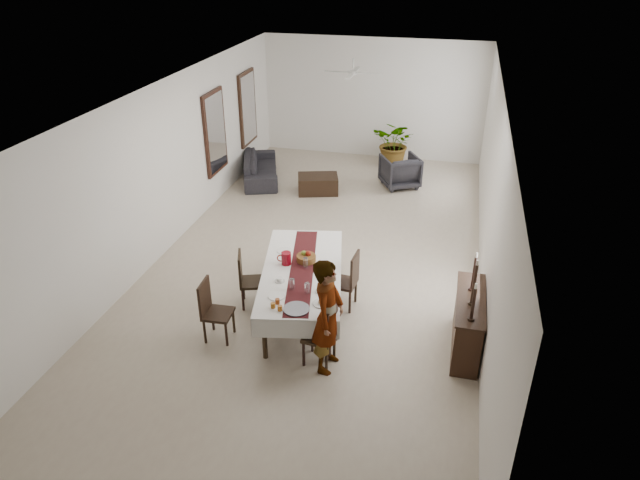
# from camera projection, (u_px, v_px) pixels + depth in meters

# --- Properties ---
(floor) EXTENTS (6.00, 12.00, 0.00)m
(floor) POSITION_uv_depth(u_px,v_px,m) (319.00, 258.00, 11.01)
(floor) COLOR #BFB098
(floor) RESTS_ON ground
(ceiling) EXTENTS (6.00, 12.00, 0.02)m
(ceiling) POSITION_uv_depth(u_px,v_px,m) (319.00, 91.00, 9.51)
(ceiling) COLOR white
(ceiling) RESTS_ON wall_back
(wall_back) EXTENTS (6.00, 0.02, 3.20)m
(wall_back) POSITION_uv_depth(u_px,v_px,m) (373.00, 99.00, 15.40)
(wall_back) COLOR white
(wall_back) RESTS_ON floor
(wall_front) EXTENTS (6.00, 0.02, 3.20)m
(wall_front) POSITION_uv_depth(u_px,v_px,m) (159.00, 426.00, 5.12)
(wall_front) COLOR white
(wall_front) RESTS_ON floor
(wall_left) EXTENTS (0.02, 12.00, 3.20)m
(wall_left) POSITION_uv_depth(u_px,v_px,m) (167.00, 166.00, 10.89)
(wall_left) COLOR white
(wall_left) RESTS_ON floor
(wall_right) EXTENTS (0.02, 12.00, 3.20)m
(wall_right) POSITION_uv_depth(u_px,v_px,m) (491.00, 197.00, 9.63)
(wall_right) COLOR white
(wall_right) RESTS_ON floor
(dining_table_top) EXTENTS (1.53, 2.69, 0.05)m
(dining_table_top) POSITION_uv_depth(u_px,v_px,m) (302.00, 271.00, 9.09)
(dining_table_top) COLOR black
(dining_table_top) RESTS_ON table_leg_fl
(table_leg_fl) EXTENTS (0.09, 0.09, 0.74)m
(table_leg_fl) POSITION_uv_depth(u_px,v_px,m) (265.00, 337.00, 8.24)
(table_leg_fl) COLOR black
(table_leg_fl) RESTS_ON floor
(table_leg_fr) EXTENTS (0.09, 0.09, 0.74)m
(table_leg_fr) POSITION_uv_depth(u_px,v_px,m) (329.00, 339.00, 8.20)
(table_leg_fr) COLOR black
(table_leg_fr) RESTS_ON floor
(table_leg_bl) EXTENTS (0.09, 0.09, 0.74)m
(table_leg_bl) POSITION_uv_depth(u_px,v_px,m) (282.00, 255.00, 10.35)
(table_leg_bl) COLOR black
(table_leg_bl) RESTS_ON floor
(table_leg_br) EXTENTS (0.09, 0.09, 0.74)m
(table_leg_br) POSITION_uv_depth(u_px,v_px,m) (333.00, 256.00, 10.32)
(table_leg_br) COLOR black
(table_leg_br) RESTS_ON floor
(tablecloth_top) EXTENTS (1.76, 2.91, 0.01)m
(tablecloth_top) POSITION_uv_depth(u_px,v_px,m) (302.00, 270.00, 9.08)
(tablecloth_top) COLOR white
(tablecloth_top) RESTS_ON dining_table_top
(tablecloth_drape_left) EXTENTS (0.55, 2.67, 0.32)m
(tablecloth_drape_left) POSITION_uv_depth(u_px,v_px,m) (264.00, 277.00, 9.17)
(tablecloth_drape_left) COLOR white
(tablecloth_drape_left) RESTS_ON dining_table_top
(tablecloth_drape_right) EXTENTS (0.55, 2.67, 0.32)m
(tablecloth_drape_right) POSITION_uv_depth(u_px,v_px,m) (340.00, 279.00, 9.12)
(tablecloth_drape_right) COLOR white
(tablecloth_drape_right) RESTS_ON dining_table_top
(tablecloth_drape_near) EXTENTS (1.22, 0.26, 0.32)m
(tablecloth_drape_near) POSITION_uv_depth(u_px,v_px,m) (295.00, 329.00, 7.95)
(tablecloth_drape_near) COLOR silver
(tablecloth_drape_near) RESTS_ON dining_table_top
(tablecloth_drape_far) EXTENTS (1.22, 0.26, 0.32)m
(tablecloth_drape_far) POSITION_uv_depth(u_px,v_px,m) (307.00, 238.00, 10.34)
(tablecloth_drape_far) COLOR silver
(tablecloth_drape_far) RESTS_ON dining_table_top
(table_runner) EXTENTS (0.88, 2.66, 0.00)m
(table_runner) POSITION_uv_depth(u_px,v_px,m) (302.00, 269.00, 9.07)
(table_runner) COLOR #55181C
(table_runner) RESTS_ON tablecloth_top
(red_pitcher) EXTENTS (0.19, 0.19, 0.21)m
(red_pitcher) POSITION_uv_depth(u_px,v_px,m) (286.00, 258.00, 9.17)
(red_pitcher) COLOR maroon
(red_pitcher) RESTS_ON tablecloth_top
(pitcher_handle) EXTENTS (0.13, 0.05, 0.13)m
(pitcher_handle) POSITION_uv_depth(u_px,v_px,m) (281.00, 258.00, 9.18)
(pitcher_handle) COLOR maroon
(pitcher_handle) RESTS_ON red_pitcher
(wine_glass_near) EXTENTS (0.07, 0.07, 0.18)m
(wine_glass_near) POSITION_uv_depth(u_px,v_px,m) (307.00, 288.00, 8.42)
(wine_glass_near) COLOR white
(wine_glass_near) RESTS_ON tablecloth_top
(wine_glass_mid) EXTENTS (0.07, 0.07, 0.18)m
(wine_glass_mid) POSITION_uv_depth(u_px,v_px,m) (292.00, 284.00, 8.52)
(wine_glass_mid) COLOR silver
(wine_glass_mid) RESTS_ON tablecloth_top
(wine_glass_far) EXTENTS (0.07, 0.07, 0.18)m
(wine_glass_far) POSITION_uv_depth(u_px,v_px,m) (305.00, 263.00, 9.07)
(wine_glass_far) COLOR white
(wine_glass_far) RESTS_ON tablecloth_top
(teacup_right) EXTENTS (0.09, 0.09, 0.06)m
(teacup_right) POSITION_uv_depth(u_px,v_px,m) (320.00, 290.00, 8.49)
(teacup_right) COLOR white
(teacup_right) RESTS_ON saucer_right
(saucer_right) EXTENTS (0.16, 0.16, 0.01)m
(saucer_right) POSITION_uv_depth(u_px,v_px,m) (320.00, 291.00, 8.50)
(saucer_right) COLOR silver
(saucer_right) RESTS_ON tablecloth_top
(teacup_left) EXTENTS (0.09, 0.09, 0.06)m
(teacup_left) POSITION_uv_depth(u_px,v_px,m) (280.00, 280.00, 8.74)
(teacup_left) COLOR white
(teacup_left) RESTS_ON saucer_left
(saucer_left) EXTENTS (0.16, 0.16, 0.01)m
(saucer_left) POSITION_uv_depth(u_px,v_px,m) (280.00, 281.00, 8.76)
(saucer_left) COLOR silver
(saucer_left) RESTS_ON tablecloth_top
(plate_near_right) EXTENTS (0.25, 0.25, 0.02)m
(plate_near_right) POSITION_uv_depth(u_px,v_px,m) (321.00, 303.00, 8.22)
(plate_near_right) COLOR silver
(plate_near_right) RESTS_ON tablecloth_top
(bread_near_right) EXTENTS (0.09, 0.09, 0.09)m
(bread_near_right) POSITION_uv_depth(u_px,v_px,m) (321.00, 302.00, 8.21)
(bread_near_right) COLOR tan
(bread_near_right) RESTS_ON plate_near_right
(plate_near_left) EXTENTS (0.25, 0.25, 0.02)m
(plate_near_left) POSITION_uv_depth(u_px,v_px,m) (277.00, 296.00, 8.38)
(plate_near_left) COLOR white
(plate_near_left) RESTS_ON tablecloth_top
(plate_far_left) EXTENTS (0.25, 0.25, 0.02)m
(plate_far_left) POSITION_uv_depth(u_px,v_px,m) (284.00, 251.00, 9.59)
(plate_far_left) COLOR white
(plate_far_left) RESTS_ON tablecloth_top
(serving_tray) EXTENTS (0.38, 0.38, 0.02)m
(serving_tray) POSITION_uv_depth(u_px,v_px,m) (296.00, 309.00, 8.09)
(serving_tray) COLOR #45464A
(serving_tray) RESTS_ON tablecloth_top
(jam_jar_a) EXTENTS (0.07, 0.07, 0.08)m
(jam_jar_a) POSITION_uv_depth(u_px,v_px,m) (280.00, 308.00, 8.06)
(jam_jar_a) COLOR #9B5416
(jam_jar_a) RESTS_ON tablecloth_top
(jam_jar_b) EXTENTS (0.07, 0.07, 0.08)m
(jam_jar_b) POSITION_uv_depth(u_px,v_px,m) (273.00, 305.00, 8.12)
(jam_jar_b) COLOR #965715
(jam_jar_b) RESTS_ON tablecloth_top
(jam_jar_c) EXTENTS (0.07, 0.07, 0.08)m
(jam_jar_c) POSITION_uv_depth(u_px,v_px,m) (277.00, 301.00, 8.21)
(jam_jar_c) COLOR brown
(jam_jar_c) RESTS_ON tablecloth_top
(fruit_basket) EXTENTS (0.32, 0.32, 0.11)m
(fruit_basket) POSITION_uv_depth(u_px,v_px,m) (306.00, 258.00, 9.28)
(fruit_basket) COLOR brown
(fruit_basket) RESTS_ON tablecloth_top
(fruit_red) EXTENTS (0.09, 0.09, 0.09)m
(fruit_red) POSITION_uv_depth(u_px,v_px,m) (308.00, 253.00, 9.26)
(fruit_red) COLOR maroon
(fruit_red) RESTS_ON fruit_basket
(fruit_green) EXTENTS (0.08, 0.08, 0.08)m
(fruit_green) POSITION_uv_depth(u_px,v_px,m) (304.00, 253.00, 9.27)
(fruit_green) COLOR olive
(fruit_green) RESTS_ON fruit_basket
(chair_right_near_seat) EXTENTS (0.47, 0.47, 0.05)m
(chair_right_near_seat) POSITION_uv_depth(u_px,v_px,m) (319.00, 336.00, 8.13)
(chair_right_near_seat) COLOR black
(chair_right_near_seat) RESTS_ON chair_right_near_leg_fl
(chair_right_near_leg_fl) EXTENTS (0.05, 0.05, 0.42)m
(chair_right_near_leg_fl) POSITION_uv_depth(u_px,v_px,m) (326.00, 359.00, 8.05)
(chair_right_near_leg_fl) COLOR black
(chair_right_near_leg_fl) RESTS_ON floor
(chair_right_near_leg_fr) EXTENTS (0.05, 0.05, 0.42)m
(chair_right_near_leg_fr) POSITION_uv_depth(u_px,v_px,m) (334.00, 345.00, 8.33)
(chair_right_near_leg_fr) COLOR black
(chair_right_near_leg_fr) RESTS_ON floor
(chair_right_near_leg_bl) EXTENTS (0.05, 0.05, 0.42)m
(chair_right_near_leg_bl) POSITION_uv_depth(u_px,v_px,m) (304.00, 354.00, 8.15)
(chair_right_near_leg_bl) COLOR black
(chair_right_near_leg_bl) RESTS_ON floor
(chair_right_near_leg_br) EXTENTS (0.05, 0.05, 0.42)m
(chair_right_near_leg_br) POSITION_uv_depth(u_px,v_px,m) (312.00, 340.00, 8.44)
(chair_right_near_leg_br) COLOR black
(chair_right_near_leg_br) RESTS_ON floor
(chair_right_near_back) EXTENTS (0.08, 0.42, 0.54)m
(chair_right_near_back) POSITION_uv_depth(u_px,v_px,m) (332.00, 323.00, 7.94)
(chair_right_near_back) COLOR black
(chair_right_near_back) RESTS_ON chair_right_near_seat
(chair_right_far_seat) EXTENTS (0.46, 0.46, 0.05)m
(chair_right_far_seat) POSITION_uv_depth(u_px,v_px,m) (343.00, 283.00, 9.39)
(chair_right_far_seat) COLOR black
(chair_right_far_seat) RESTS_ON chair_right_far_leg_fl
(chair_right_far_leg_fl) EXTENTS (0.05, 0.05, 0.42)m
(chair_right_far_leg_fl) POSITION_uv_depth(u_px,v_px,m) (350.00, 302.00, 9.30)
(chair_right_far_leg_fl) COLOR black
(chair_right_far_leg_fl) RESTS_ON floor
(chair_right_far_leg_fr) EXTENTS (0.05, 0.05, 0.42)m
(chair_right_far_leg_fr) POSITION_uv_depth(u_px,v_px,m) (356.00, 291.00, 9.59)
(chair_right_far_leg_fr) COLOR black
(chair_right_far_leg_fr) RESTS_ON floor
(chair_right_far_leg_bl) EXTENTS (0.05, 0.05, 0.42)m
(chair_right_far_leg_bl) POSITION_uv_depth(u_px,v_px,m) (330.00, 298.00, 9.40)
(chair_right_far_leg_bl) COLOR black
(chair_right_far_leg_bl) RESTS_ON floor
(chair_right_far_leg_br) EXTENTS (0.05, 0.05, 0.42)m
(chair_right_far_leg_br) POSITION_uv_depth(u_px,v_px,m) (336.00, 287.00, 9.69)
(chair_right_far_leg_br) COLOR black
(chair_right_far_leg_br) RESTS_ON floor
(chair_right_far_back) EXTENTS (0.08, 0.43, 0.54)m
(chair_right_far_back) POSITION_uv_depth(u_px,v_px,m) (355.00, 270.00, 9.19)
(chair_right_far_back) COLOR black
(chair_right_far_back) RESTS_ON chair_right_far_seat
(chair_left_near_seat) EXTENTS (0.44, 0.44, 0.05)m
(chair_left_near_seat) POSITION_uv_depth(u_px,v_px,m) (218.00, 314.00, 8.62)
(chair_left_near_seat) COLOR black
(chair_left_near_seat) RESTS_ON chair_left_near_leg_fl
(chair_left_near_leg_fl) EXTENTS (0.04, 0.04, 0.41)m
(chair_left_near_leg_fl) POSITION_uv_depth(u_px,v_px,m) (213.00, 319.00, 8.91)
(chair_left_near_leg_fl) COLOR black
(chair_left_near_leg_fl) RESTS_ON floor
(chair_left_near_leg_fr) EXTENTS (0.04, 0.04, 0.41)m
(chair_left_near_leg_fr) POSITION_uv_depth(u_px,v_px,m) (205.00, 332.00, 8.61)
(chair_left_near_leg_fr) COLOR black
(chair_left_near_leg_fr) RESTS_ON floor
(chair_left_near_leg_bl) EXTENTS (0.04, 0.04, 0.41)m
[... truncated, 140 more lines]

